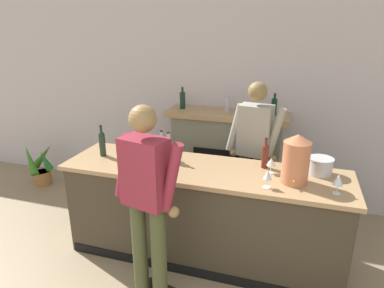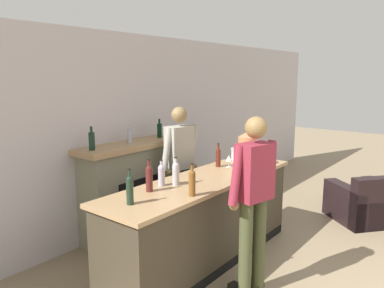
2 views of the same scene
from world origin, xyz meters
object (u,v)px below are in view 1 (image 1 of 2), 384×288
wine_bottle_cabernet_heavy (102,142)px  wine_glass_front_right (338,180)px  potted_plant_corner (41,167)px  wine_bottle_merlot_tall (169,148)px  wine_bottle_chardonnay_pale (265,155)px  person_bartender (254,151)px  ice_bucket_steel (320,166)px  wine_bottle_rose_blush (141,142)px  person_customer (147,203)px  wine_bottle_burgundy_dark (136,158)px  wine_bottle_port_short (162,145)px  fireplace_stone (226,158)px  wine_glass_mid_counter (268,175)px  copper_dispenser (296,159)px  wine_glass_by_dispenser (271,162)px

wine_bottle_cabernet_heavy → wine_glass_front_right: (2.33, -0.19, -0.03)m
potted_plant_corner → wine_bottle_merlot_tall: wine_bottle_merlot_tall is taller
wine_bottle_chardonnay_pale → wine_bottle_merlot_tall: size_ratio=0.99×
person_bartender → wine_glass_front_right: 1.21m
wine_glass_front_right → person_bartender: bearing=132.3°
potted_plant_corner → ice_bucket_steel: size_ratio=2.81×
wine_bottle_chardonnay_pale → wine_bottle_rose_blush: (-1.31, -0.05, 0.01)m
person_customer → wine_bottle_burgundy_dark: person_customer is taller
potted_plant_corner → wine_bottle_port_short: 2.59m
person_bartender → wine_bottle_cabernet_heavy: person_bartender is taller
wine_glass_front_right → fireplace_stone: bearing=131.1°
wine_bottle_rose_blush → wine_glass_mid_counter: (1.38, -0.39, -0.03)m
fireplace_stone → wine_bottle_cabernet_heavy: 1.72m
copper_dispenser → ice_bucket_steel: size_ratio=1.95×
copper_dispenser → wine_bottle_burgundy_dark: 1.46m
copper_dispenser → ice_bucket_steel: copper_dispenser is taller
wine_bottle_burgundy_dark → wine_glass_by_dispenser: (1.22, 0.36, -0.03)m
ice_bucket_steel → wine_bottle_burgundy_dark: wine_bottle_burgundy_dark is taller
wine_bottle_port_short → wine_glass_front_right: 1.76m
person_customer → wine_bottle_rose_blush: (-0.49, 0.93, 0.16)m
wine_bottle_merlot_tall → wine_bottle_burgundy_dark: size_ratio=0.95×
wine_bottle_port_short → wine_glass_front_right: (1.72, -0.37, -0.01)m
person_bartender → wine_bottle_burgundy_dark: size_ratio=5.41×
wine_bottle_cabernet_heavy → wine_bottle_burgundy_dark: 0.62m
potted_plant_corner → wine_bottle_chardonnay_pale: bearing=-12.0°
wine_bottle_chardonnay_pale → potted_plant_corner: bearing=168.0°
person_bartender → ice_bucket_steel: 0.86m
copper_dispenser → ice_bucket_steel: 0.38m
wine_glass_by_dispenser → copper_dispenser: bearing=-32.7°
potted_plant_corner → wine_bottle_port_short: size_ratio=2.27×
potted_plant_corner → wine_bottle_port_short: bearing=-17.5°
potted_plant_corner → wine_glass_mid_counter: (3.49, -1.17, 0.84)m
wine_glass_mid_counter → wine_glass_front_right: 0.57m
person_bartender → wine_bottle_port_short: bearing=-150.4°
fireplace_stone → ice_bucket_steel: 1.58m
potted_plant_corner → wine_bottle_burgundy_dark: wine_bottle_burgundy_dark is taller
person_customer → wine_bottle_burgundy_dark: (-0.33, 0.50, 0.15)m
wine_bottle_rose_blush → wine_glass_front_right: size_ratio=1.94×
wine_bottle_port_short → wine_bottle_rose_blush: bearing=-169.8°
wine_bottle_port_short → wine_glass_mid_counter: 1.23m
wine_bottle_burgundy_dark → wine_bottle_rose_blush: bearing=110.4°
wine_bottle_chardonnay_pale → ice_bucket_steel: bearing=0.1°
wine_bottle_rose_blush → wine_bottle_burgundy_dark: 0.46m
potted_plant_corner → wine_glass_front_right: 4.29m
wine_bottle_rose_blush → person_bartender: bearing=26.1°
potted_plant_corner → wine_bottle_chardonnay_pale: wine_bottle_chardonnay_pale is taller
potted_plant_corner → person_bartender: 3.33m
wine_bottle_cabernet_heavy → wine_bottle_merlot_tall: (0.73, 0.08, -0.01)m
potted_plant_corner → wine_bottle_port_short: (2.33, -0.74, 0.86)m
fireplace_stone → wine_bottle_chardonnay_pale: size_ratio=5.13×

